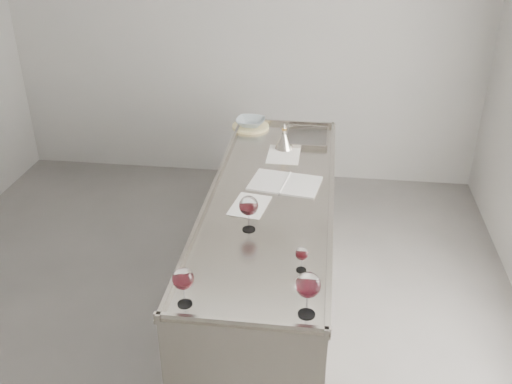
# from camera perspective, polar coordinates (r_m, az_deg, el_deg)

# --- Properties ---
(room_shell) EXTENTS (4.54, 5.04, 2.84)m
(room_shell) POSITION_cam_1_polar(r_m,az_deg,el_deg) (3.11, -8.24, 5.11)
(room_shell) COLOR #555250
(room_shell) RESTS_ON ground
(counter) EXTENTS (0.77, 2.42, 0.97)m
(counter) POSITION_cam_1_polar(r_m,az_deg,el_deg) (3.74, 1.40, -6.61)
(counter) COLOR gray
(counter) RESTS_ON ground
(wine_glass_left) EXTENTS (0.10, 0.10, 0.19)m
(wine_glass_left) POSITION_cam_1_polar(r_m,az_deg,el_deg) (2.56, -7.30, -8.68)
(wine_glass_left) COLOR white
(wine_glass_left) RESTS_ON counter
(wine_glass_middle) EXTENTS (0.11, 0.11, 0.21)m
(wine_glass_middle) POSITION_cam_1_polar(r_m,az_deg,el_deg) (3.07, -0.74, -1.45)
(wine_glass_middle) COLOR white
(wine_glass_middle) RESTS_ON counter
(wine_glass_right) EXTENTS (0.11, 0.11, 0.22)m
(wine_glass_right) POSITION_cam_1_polar(r_m,az_deg,el_deg) (2.49, 5.22, -9.35)
(wine_glass_right) COLOR white
(wine_glass_right) RESTS_ON counter
(wine_glass_small) EXTENTS (0.06, 0.06, 0.13)m
(wine_glass_small) POSITION_cam_1_polar(r_m,az_deg,el_deg) (2.79, 4.60, -6.25)
(wine_glass_small) COLOR white
(wine_glass_small) RESTS_ON counter
(notebook) EXTENTS (0.47, 0.37, 0.02)m
(notebook) POSITION_cam_1_polar(r_m,az_deg,el_deg) (3.62, 2.92, 0.88)
(notebook) COLOR silver
(notebook) RESTS_ON counter
(loose_paper_top) EXTENTS (0.22, 0.32, 0.00)m
(loose_paper_top) POSITION_cam_1_polar(r_m,az_deg,el_deg) (4.03, 2.79, 3.77)
(loose_paper_top) COLOR white
(loose_paper_top) RESTS_ON counter
(loose_paper_under) EXTENTS (0.24, 0.31, 0.00)m
(loose_paper_under) POSITION_cam_1_polar(r_m,az_deg,el_deg) (3.37, -0.63, -1.35)
(loose_paper_under) COLOR silver
(loose_paper_under) RESTS_ON counter
(trivet) EXTENTS (0.37, 0.37, 0.02)m
(trivet) POSITION_cam_1_polar(r_m,az_deg,el_deg) (4.49, -0.55, 6.56)
(trivet) COLOR beige
(trivet) RESTS_ON counter
(ceramic_bowl) EXTENTS (0.24, 0.24, 0.06)m
(ceramic_bowl) POSITION_cam_1_polar(r_m,az_deg,el_deg) (4.48, -0.55, 7.01)
(ceramic_bowl) COLOR #92A2AA
(ceramic_bowl) RESTS_ON trivet
(wine_funnel) EXTENTS (0.13, 0.13, 0.19)m
(wine_funnel) POSITION_cam_1_polar(r_m,az_deg,el_deg) (4.11, 2.82, 5.12)
(wine_funnel) COLOR #ABA498
(wine_funnel) RESTS_ON counter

